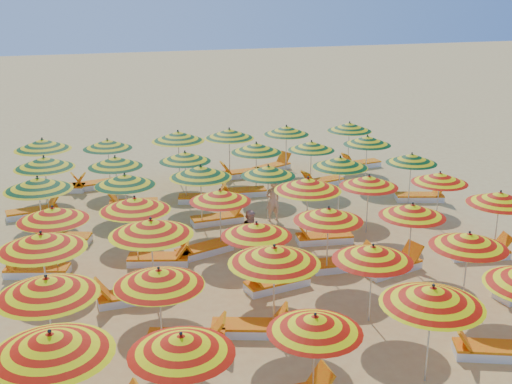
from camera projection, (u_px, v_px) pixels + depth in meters
The scene contains 67 objects.
ground at pixel (261, 247), 19.35m from camera, with size 120.00×120.00×0.00m, color #D8B260.
umbrella_0 at pixel (51, 344), 10.51m from camera, with size 2.53×2.53×2.21m.
umbrella_1 at pixel (181, 344), 10.89m from camera, with size 2.45×2.45×1.97m.
umbrella_2 at pixel (315, 324), 11.69m from camera, with size 1.91×1.91×1.89m.
umbrella_3 at pixel (433, 296), 12.25m from camera, with size 2.52×2.52×2.14m.
umbrella_6 at pixel (47, 286), 12.59m from camera, with size 2.66×2.66×2.17m.
umbrella_7 at pixel (159, 277), 13.27m from camera, with size 2.49×2.49×2.02m.
umbrella_8 at pixel (274, 255), 14.02m from camera, with size 2.52×2.52×2.18m.
umbrella_9 at pixel (373, 253), 14.58m from camera, with size 2.01×2.01×1.97m.
umbrella_10 at pixel (469, 240), 15.29m from camera, with size 2.25×2.25×1.98m.
umbrella_12 at pixel (41, 241), 14.77m from camera, with size 2.33×2.33×2.18m.
umbrella_13 at pixel (151, 227), 15.57m from camera, with size 2.72×2.72×2.20m.
umbrella_14 at pixel (256, 229), 16.11m from camera, with size 2.21×2.21×1.92m.
umbrella_15 at pixel (328, 214), 16.99m from camera, with size 2.20×2.20×1.99m.
umbrella_16 at pixel (412, 210), 17.44m from camera, with size 2.04×2.04×1.93m.
umbrella_17 at pixel (500, 198), 18.27m from camera, with size 1.96×1.96×1.99m.
umbrella_18 at pixel (53, 214), 16.97m from camera, with size 2.02×2.02×2.01m.
umbrella_19 at pixel (135, 204), 17.55m from camera, with size 2.51×2.51×2.08m.
umbrella_20 at pixel (220, 196), 18.68m from camera, with size 2.30×2.30×1.92m.
umbrella_21 at pixel (308, 184), 19.08m from camera, with size 2.43×2.43×2.15m.
umbrella_22 at pixel (369, 181), 19.96m from camera, with size 2.43×2.43×1.95m.
umbrella_23 at pixel (440, 178), 20.46m from camera, with size 2.28×2.28×1.91m.
umbrella_24 at pixel (38, 184), 19.11m from camera, with size 2.05×2.05×2.16m.
umbrella_25 at pixel (125, 180), 19.93m from camera, with size 2.40×2.40×2.01m.
umbrella_26 at pixel (201, 172), 20.43m from camera, with size 2.49×2.49×2.13m.
umbrella_27 at pixel (268, 171), 21.17m from camera, with size 2.39×2.39×1.92m.
umbrella_28 at pixel (340, 162), 21.82m from camera, with size 1.99×1.99×2.04m.
umbrella_29 at pixel (412, 158), 22.69m from camera, with size 2.40×2.40×1.92m.
umbrella_30 at pixel (44, 162), 21.44m from camera, with size 2.45×2.45×2.14m.
umbrella_31 at pixel (115, 162), 22.02m from camera, with size 2.26×2.26×1.99m.
umbrella_32 at pixel (185, 157), 22.80m from camera, with size 2.03×2.03×1.95m.
umbrella_33 at pixel (256, 148), 23.78m from camera, with size 2.46×2.46×2.03m.
umbrella_34 at pixel (311, 146), 24.52m from camera, with size 2.35×2.35×1.90m.
umbrella_35 at pixel (367, 140), 25.10m from camera, with size 2.44×2.44×1.98m.
umbrella_36 at pixel (42, 144), 23.64m from camera, with size 2.21×2.21×2.21m.
umbrella_37 at pixel (107, 144), 24.47m from camera, with size 2.19×2.19×1.99m.
umbrella_38 at pixel (178, 136), 24.94m from camera, with size 2.22×2.22×2.19m.
umbrella_39 at pixel (229, 134), 25.61m from camera, with size 2.49×2.49×2.13m.
umbrella_40 at pixel (286, 130), 26.68m from camera, with size 2.18×2.18×2.02m.
umbrella_41 at pixel (349, 127), 27.26m from camera, with size 2.45×2.45×2.03m.
lounger_3 at pixel (493, 350), 13.63m from camera, with size 1.82×1.19×0.69m.
lounger_4 at pixel (188, 338), 14.08m from camera, with size 1.83×1.10×0.69m.
lounger_5 at pixel (251, 328), 14.52m from camera, with size 1.83×1.12×0.69m.
lounger_7 at pixel (130, 296), 15.98m from camera, with size 1.74×0.62×0.69m.
lounger_8 at pixel (275, 283), 16.68m from camera, with size 1.81×0.87×0.69m.
lounger_9 at pixel (343, 264), 17.84m from camera, with size 1.77×0.69×0.69m.
lounger_10 at pixel (394, 266), 17.68m from camera, with size 1.82×1.00×0.69m.
lounger_11 at pixel (480, 253), 18.57m from camera, with size 1.81×0.90×0.69m.
lounger_12 at pixel (36, 270), 17.44m from camera, with size 1.83×1.06×0.69m.
lounger_13 at pixel (160, 259), 18.14m from camera, with size 1.83×1.05×0.69m.
lounger_14 at pixel (203, 249), 18.80m from camera, with size 1.83×1.09×0.69m.
lounger_15 at pixel (323, 238), 19.68m from camera, with size 1.80×0.82×0.69m.
lounger_16 at pixel (61, 238), 19.64m from camera, with size 1.83×1.12×0.69m.
lounger_17 at pixel (218, 219), 21.28m from camera, with size 1.75×0.65×0.69m.
lounger_18 at pixel (421, 197), 23.47m from camera, with size 1.83×1.08×0.69m.
lounger_19 at pixel (34, 212), 21.89m from camera, with size 1.79×0.80×0.69m.
lounger_20 at pixel (132, 204), 22.72m from camera, with size 1.79×0.80×0.69m.
lounger_21 at pixel (203, 198), 23.31m from camera, with size 1.83×1.04×0.69m.
lounger_22 at pixel (242, 192), 24.02m from camera, with size 1.78×0.74×0.69m.
lounger_23 at pixel (322, 182), 25.20m from camera, with size 1.82×0.94×0.69m.
lounger_24 at pixel (64, 187), 24.55m from camera, with size 1.83×1.11×0.69m.
lounger_25 at pixel (94, 184), 24.90m from camera, with size 1.80×0.83×0.69m.
lounger_26 at pixel (241, 173), 26.38m from camera, with size 1.76×0.68×0.69m.
lounger_27 at pixel (273, 167), 27.27m from camera, with size 1.82×1.22×0.69m.
lounger_28 at pixel (360, 164), 27.73m from camera, with size 1.79×0.79×0.69m.
beachgoer_b at pixel (251, 233), 18.59m from camera, with size 0.67×0.52×1.38m, color tan.
beachgoer_a at pixel (273, 200), 21.33m from camera, with size 0.52×0.34×1.41m, color tan.
Camera 1 is at (-5.56, -17.00, 7.56)m, focal length 45.00 mm.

